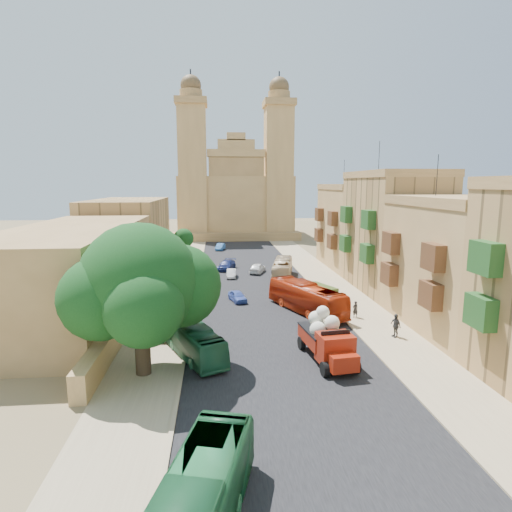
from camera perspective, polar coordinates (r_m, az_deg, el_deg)
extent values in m
plane|color=brown|center=(26.55, 5.52, -18.14)|extent=(260.00, 260.00, 0.00)
cube|color=black|center=(54.66, -0.39, -3.43)|extent=(14.00, 140.00, 0.01)
cube|color=tan|center=(56.27, 9.31, -3.18)|extent=(5.00, 140.00, 0.01)
cube|color=tan|center=(54.69, -10.38, -3.59)|extent=(5.00, 140.00, 0.01)
cube|color=tan|center=(55.68, 6.81, -3.20)|extent=(0.25, 140.00, 0.12)
cube|color=tan|center=(54.51, -7.76, -3.50)|extent=(0.25, 140.00, 0.12)
cube|color=#215120|center=(29.94, 27.74, -6.59)|extent=(0.90, 2.20, 2.00)
cube|color=#215120|center=(29.25, 28.25, -0.24)|extent=(0.90, 2.20, 2.00)
cube|color=#AB834D|center=(40.43, 25.39, -1.43)|extent=(8.00, 14.00, 10.50)
cube|color=olive|center=(39.83, 25.98, 6.57)|extent=(8.20, 14.00, 0.80)
cylinder|color=black|center=(41.75, 23.01, 9.90)|extent=(0.06, 0.06, 3.60)
cube|color=#56331C|center=(35.20, 22.23, -4.85)|extent=(0.90, 2.20, 2.00)
cube|color=#56331C|center=(42.10, 17.33, -2.27)|extent=(0.90, 2.20, 2.00)
cube|color=#56331C|center=(34.62, 22.54, -0.13)|extent=(0.90, 2.20, 2.00)
cube|color=#56331C|center=(41.62, 17.54, 1.69)|extent=(0.90, 2.20, 2.00)
cube|color=tan|center=(52.61, 17.75, 2.78)|extent=(8.00, 14.00, 13.00)
cube|color=olive|center=(52.30, 18.14, 10.30)|extent=(8.20, 14.00, 0.80)
cylinder|color=black|center=(54.60, 16.09, 12.66)|extent=(0.06, 0.06, 3.60)
cube|color=#215120|center=(47.58, 14.56, 0.35)|extent=(0.90, 2.20, 2.00)
cube|color=#215120|center=(54.93, 11.80, 1.66)|extent=(0.90, 2.20, 2.00)
cube|color=#215120|center=(47.15, 14.74, 4.72)|extent=(0.90, 2.20, 2.00)
cube|color=#215120|center=(54.56, 11.93, 5.45)|extent=(0.90, 2.20, 2.00)
cube|color=#AB834D|center=(65.72, 12.97, 3.61)|extent=(8.00, 14.00, 11.50)
cube|color=olive|center=(65.39, 13.17, 8.97)|extent=(8.20, 14.00, 0.80)
cylinder|color=black|center=(67.78, 11.67, 10.90)|extent=(0.06, 0.06, 3.60)
cube|color=#56331C|center=(60.86, 10.08, 1.93)|extent=(0.90, 2.20, 2.00)
cube|color=#56331C|center=(68.39, 8.35, 2.81)|extent=(0.90, 2.20, 2.00)
cube|color=#56331C|center=(60.52, 10.17, 4.96)|extent=(0.90, 2.20, 2.00)
cube|color=#56331C|center=(68.09, 8.42, 5.50)|extent=(0.90, 2.20, 2.00)
cube|color=#AB834D|center=(45.24, -15.30, -5.39)|extent=(1.00, 40.00, 1.80)
cube|color=olive|center=(43.95, -23.02, -1.84)|extent=(10.00, 28.00, 8.40)
cube|color=tan|center=(68.77, -16.59, 3.08)|extent=(10.00, 22.00, 10.00)
cube|color=#AB834D|center=(104.29, -2.84, 6.66)|extent=(26.00, 20.00, 14.00)
cube|color=olive|center=(94.36, -2.53, 2.64)|extent=(28.00, 4.00, 1.80)
cube|color=olive|center=(95.39, -2.62, 8.19)|extent=(12.00, 2.00, 16.00)
cube|color=#AB834D|center=(95.59, -2.66, 13.53)|extent=(12.60, 2.40, 1.60)
cube|color=#AB834D|center=(95.72, -2.67, 14.55)|extent=(8.00, 2.00, 2.40)
cube|color=#AB834D|center=(95.89, -2.68, 15.62)|extent=(4.00, 2.00, 1.60)
cube|color=#AB834D|center=(96.70, -8.41, 10.79)|extent=(6.00, 6.00, 29.00)
cube|color=olive|center=(98.21, -8.64, 19.63)|extent=(6.80, 6.80, 1.40)
cylinder|color=olive|center=(98.50, -8.67, 20.54)|extent=(4.80, 4.80, 1.80)
sphere|color=brown|center=(98.86, -8.69, 21.57)|extent=(4.40, 4.40, 4.40)
cylinder|color=black|center=(99.39, -8.73, 22.92)|extent=(0.28, 0.28, 1.80)
cube|color=#AB834D|center=(97.60, 3.00, 10.86)|extent=(6.00, 6.00, 29.00)
cube|color=olive|center=(99.09, 3.08, 19.63)|extent=(6.80, 6.80, 1.40)
cylinder|color=olive|center=(99.38, 3.09, 20.53)|extent=(4.80, 4.80, 1.80)
sphere|color=brown|center=(99.74, 3.10, 21.55)|extent=(4.40, 4.40, 4.40)
cylinder|color=black|center=(100.27, 3.12, 22.89)|extent=(0.28, 0.28, 1.80)
cylinder|color=#35281A|center=(29.41, -14.88, -11.53)|extent=(1.00, 1.00, 3.80)
sphere|color=black|center=(28.17, -15.26, -3.34)|extent=(7.59, 7.59, 7.59)
sphere|color=black|center=(29.16, -10.15, -3.93)|extent=(5.59, 5.59, 5.59)
sphere|color=black|center=(27.98, -19.95, -5.36)|extent=(5.19, 5.19, 5.19)
sphere|color=black|center=(26.03, -14.75, -6.66)|extent=(4.79, 4.79, 4.79)
sphere|color=black|center=(30.34, -16.67, -0.96)|extent=(4.39, 4.39, 4.39)
cylinder|color=#35281A|center=(37.21, -13.58, -8.29)|extent=(0.44, 0.44, 2.16)
sphere|color=black|center=(36.61, -13.72, -5.04)|extent=(3.14, 3.14, 3.14)
cylinder|color=#35281A|center=(48.68, -11.61, -3.92)|extent=(0.44, 0.44, 2.23)
sphere|color=black|center=(48.21, -11.70, -1.32)|extent=(3.25, 3.25, 3.25)
cylinder|color=#35281A|center=(60.39, -10.39, -1.44)|extent=(0.44, 0.44, 1.87)
sphere|color=black|center=(60.06, -10.45, 0.33)|extent=(2.72, 2.72, 2.72)
cylinder|color=#35281A|center=(72.14, -9.59, 0.53)|extent=(0.44, 0.44, 2.26)
sphere|color=black|center=(71.82, -9.64, 2.34)|extent=(3.29, 3.29, 3.29)
cube|color=maroon|center=(31.99, 8.73, -10.61)|extent=(2.83, 4.14, 0.97)
cube|color=black|center=(31.81, 8.76, -9.70)|extent=(2.89, 4.20, 0.13)
cube|color=maroon|center=(29.81, 10.49, -11.98)|extent=(2.47, 2.09, 1.94)
cube|color=maroon|center=(28.88, 11.48, -13.67)|extent=(1.98, 1.51, 1.08)
cube|color=black|center=(29.54, 10.53, -10.62)|extent=(2.04, 0.36, 0.97)
cylinder|color=black|center=(28.97, 9.16, -14.68)|extent=(0.49, 1.01, 0.97)
cylinder|color=black|center=(29.78, 13.14, -14.12)|extent=(0.49, 1.01, 0.97)
cylinder|color=black|center=(33.08, 6.10, -11.45)|extent=(0.49, 1.01, 0.97)
cylinder|color=black|center=(33.79, 9.63, -11.08)|extent=(0.49, 1.01, 0.97)
sphere|color=beige|center=(30.96, 8.27, -9.70)|extent=(1.18, 1.18, 1.18)
sphere|color=beige|center=(31.63, 9.91, -9.33)|extent=(1.18, 1.18, 1.18)
sphere|color=beige|center=(32.29, 8.35, -8.89)|extent=(1.18, 1.18, 1.18)
sphere|color=beige|center=(31.48, 7.99, -8.23)|extent=(1.08, 1.08, 1.08)
sphere|color=beige|center=(30.83, 10.11, -8.78)|extent=(1.08, 1.08, 1.08)
sphere|color=beige|center=(31.29, 8.89, -7.44)|extent=(0.97, 0.97, 0.97)
cube|color=#384C1C|center=(46.25, 8.55, -4.92)|extent=(3.19, 4.34, 1.65)
cylinder|color=black|center=(44.86, 8.82, -6.04)|extent=(0.50, 0.71, 0.66)
cylinder|color=black|center=(45.81, 10.37, -5.76)|extent=(0.50, 0.71, 0.66)
cylinder|color=black|center=(46.99, 6.74, -5.27)|extent=(0.50, 0.71, 0.66)
cylinder|color=black|center=(47.90, 8.26, -5.02)|extent=(0.50, 0.71, 0.66)
imported|color=#205939|center=(31.94, -8.58, -10.90)|extent=(5.39, 8.74, 2.41)
imported|color=#AA2A0D|center=(41.84, 6.73, -5.57)|extent=(6.29, 10.42, 2.87)
imported|color=#CBAE87|center=(56.23, 3.55, -1.74)|extent=(4.09, 9.54, 2.59)
imported|color=#415CB7|center=(45.57, -2.49, -5.38)|extent=(2.18, 3.55, 1.13)
imported|color=silver|center=(57.08, -3.32, -2.33)|extent=(1.36, 3.42, 1.11)
imported|color=#FFE8CA|center=(49.01, 5.34, -4.21)|extent=(2.90, 5.07, 1.33)
imported|color=navy|center=(62.20, -3.95, -1.23)|extent=(3.19, 4.98, 1.34)
imported|color=white|center=(59.85, 0.19, -1.62)|extent=(2.91, 4.36, 1.38)
imported|color=#3673BE|center=(80.90, -4.78, 1.24)|extent=(2.06, 3.89, 1.22)
imported|color=black|center=(41.20, 13.09, -6.94)|extent=(0.66, 0.53, 1.57)
imported|color=#3B3B3D|center=(36.96, 18.11, -8.80)|extent=(0.76, 1.23, 1.94)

